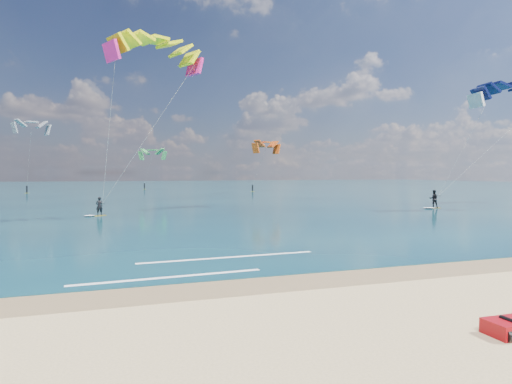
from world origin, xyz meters
TOP-DOWN VIEW (x-y plane):
  - ground at (0.00, 40.00)m, footprint 320.00×320.00m
  - wet_sand_strip at (0.00, 3.00)m, footprint 320.00×2.40m
  - sea at (0.00, 104.00)m, footprint 320.00×200.00m
  - kitesurfer_main at (-2.21, 28.84)m, footprint 11.87×7.40m
  - kitesurfer_far at (33.29, 26.64)m, footprint 14.14×5.83m
  - shoreline_foam at (-0.60, 6.67)m, footprint 10.87×3.68m
  - distant_kites at (-15.83, 81.09)m, footprint 79.53×39.84m

SIDE VIEW (x-z plane):
  - ground at x=0.00m, z-range 0.00..0.00m
  - wet_sand_strip at x=0.00m, z-range 0.00..0.01m
  - sea at x=0.00m, z-range 0.00..0.04m
  - shoreline_foam at x=-0.60m, z-range 0.04..0.05m
  - distant_kites at x=-15.83m, z-range -1.18..12.73m
  - kitesurfer_far at x=33.29m, z-range 0.40..15.21m
  - kitesurfer_main at x=-2.21m, z-range 0.24..16.79m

